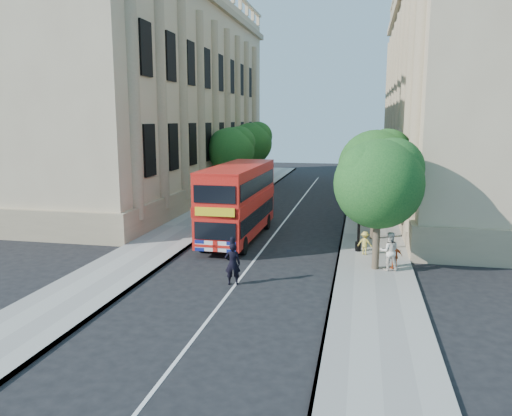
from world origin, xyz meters
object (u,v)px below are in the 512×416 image
Objects in this scene: box_van at (246,204)px; woman_pedestrian at (389,251)px; lamp_post at (360,206)px; police_constable at (233,264)px; double_decker_bus at (238,200)px.

box_van reaches higher than woman_pedestrian.
lamp_post is 9.43m from box_van.
box_van is at bearing -92.18° from police_constable.
police_constable is (1.71, -7.88, -1.43)m from double_decker_bus.
box_van is at bearing 141.77° from lamp_post.
double_decker_bus is at bearing -90.55° from police_constable.
lamp_post reaches higher than woman_pedestrian.
box_van is (-7.36, 5.80, -1.10)m from lamp_post.
box_van is 12.19m from police_constable.
police_constable is at bearing -77.20° from double_decker_bus.
woman_pedestrian is (8.21, -4.82, -1.32)m from double_decker_bus.
police_constable is at bearing -76.19° from box_van.
woman_pedestrian is (6.51, 3.06, 0.11)m from police_constable.
lamp_post is 2.91× the size of woman_pedestrian.
box_van reaches higher than police_constable.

